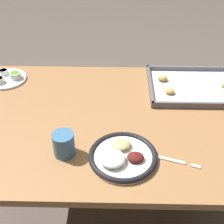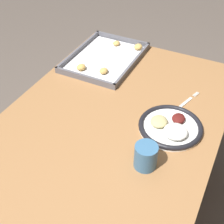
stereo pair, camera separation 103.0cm
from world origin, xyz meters
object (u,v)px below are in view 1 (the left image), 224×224
object	(u,v)px
dinner_plate	(122,156)
saucer_plate	(7,78)
baking_tray	(194,87)
drinking_cup	(64,144)
fork	(168,159)

from	to	relation	value
dinner_plate	saucer_plate	xyz separation A→B (m)	(-0.55, 0.51, -0.00)
dinner_plate	saucer_plate	world-z (taller)	dinner_plate
baking_tray	dinner_plate	bearing A→B (deg)	-126.71
dinner_plate	drinking_cup	xyz separation A→B (m)	(-0.21, 0.02, 0.03)
dinner_plate	saucer_plate	bearing A→B (deg)	137.46
dinner_plate	baking_tray	world-z (taller)	dinner_plate
saucer_plate	drinking_cup	bearing A→B (deg)	-54.43
fork	baking_tray	size ratio (longest dim) A/B	0.48
fork	dinner_plate	bearing A→B (deg)	-163.23
dinner_plate	drinking_cup	world-z (taller)	drinking_cup
fork	baking_tray	bearing A→B (deg)	86.50
fork	saucer_plate	distance (m)	0.88
drinking_cup	saucer_plate	bearing A→B (deg)	125.57
baking_tray	drinking_cup	world-z (taller)	drinking_cup
saucer_plate	baking_tray	distance (m)	0.89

